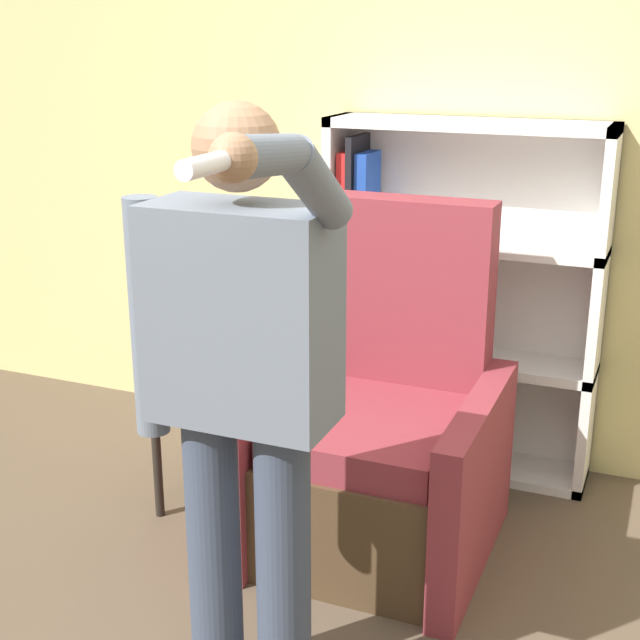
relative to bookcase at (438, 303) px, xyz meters
name	(u,v)px	position (x,y,z in m)	size (l,w,h in m)	color
wall_back	(490,141)	(0.15, 0.16, 0.68)	(8.00, 0.11, 2.80)	#DBCC84
bookcase	(438,303)	(0.00, 0.00, 0.00)	(1.15, 0.28, 1.51)	white
armchair	(381,445)	(0.00, -0.72, -0.35)	(0.84, 0.87, 1.25)	#4C3823
person_standing	(241,384)	(-0.07, -1.69, 0.25)	(0.62, 0.78, 1.68)	#384256
side_table	(209,396)	(-0.70, -0.75, -0.25)	(0.37, 0.37, 0.61)	black
table_lamp	(204,264)	(-0.70, -0.75, 0.28)	(0.29, 0.29, 0.53)	gold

